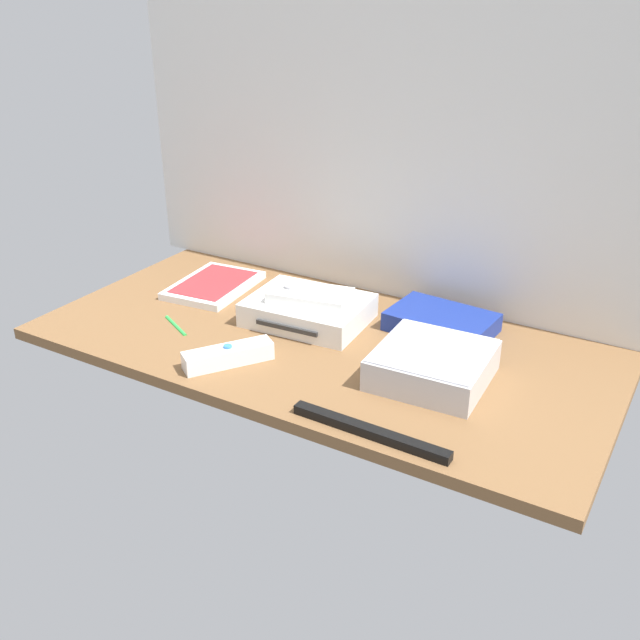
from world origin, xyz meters
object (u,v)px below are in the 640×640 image
Objects in this scene: sensor_bar at (370,431)px; stylus_pen at (176,324)px; network_router at (441,322)px; remote_wand at (228,356)px; remote_classic_pad at (310,296)px; mini_computer at (432,365)px; game_case at (214,285)px; game_console at (308,310)px.

sensor_bar reaches higher than stylus_pen.
stylus_pen is at bearing -147.28° from network_router.
remote_classic_pad is (3.54, 19.98, 3.90)cm from remote_wand.
remote_classic_pad is at bearing 114.32° from remote_wand.
stylus_pen is at bearing -172.89° from mini_computer.
remote_wand is 17.91cm from stylus_pen.
network_router is at bearing 107.17° from mini_computer.
mini_computer is at bearing -17.91° from game_case.
game_case is 2.25× the size of stylus_pen.
game_case reaches higher than stylus_pen.
game_case is at bearing 105.37° from stylus_pen.
sensor_bar is (29.19, -6.53, -0.81)cm from remote_wand.
sensor_bar is (3.80, -35.57, -1.00)cm from network_router.
game_case is 1.29× the size of remote_classic_pad.
game_console reaches higher than remote_wand.
game_console is at bearing 138.13° from remote_classic_pad.
remote_wand is 1.58× the size of stylus_pen.
network_router is 23.94cm from remote_classic_pad.
remote_wand is at bearing -20.70° from stylus_pen.
remote_wand is (-2.86, -20.39, -0.69)cm from game_console.
stylus_pen is (-19.59, -14.07, -1.85)cm from game_console.
game_case is 47.18cm from network_router.
network_router and remote_wand have the same top height.
game_case is at bearing -168.94° from network_router.
mini_computer reaches higher than remote_wand.
remote_wand is 0.59× the size of sensor_bar.
sensor_bar is at bearing -15.63° from stylus_pen.
game_console is at bearing -13.03° from game_case.
stylus_pen is at bearing -166.33° from remote_wand.
sensor_bar is (25.65, -26.51, -4.71)cm from remote_classic_pad.
game_case is 17.87cm from stylus_pen.
game_case is at bearing 166.72° from remote_wand.
network_router reaches higher than sensor_bar.
remote_classic_pad is (-27.05, 7.77, 2.77)cm from mini_computer.
game_console is 0.92× the size of sensor_bar.
remote_wand is at bearing -111.22° from remote_classic_pad.
remote_classic_pad reaches higher than network_router.
remote_classic_pad is at bearing -13.74° from game_case.
game_console is at bearing 116.37° from remote_wand.
sensor_bar is at bearing 21.76° from remote_wand.
remote_wand reaches higher than stylus_pen.
remote_wand is at bearing -53.28° from game_case.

